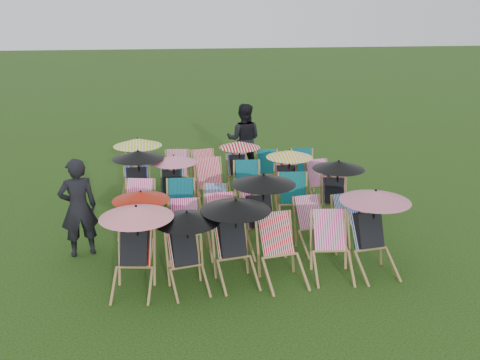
{
  "coord_description": "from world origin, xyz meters",
  "views": [
    {
      "loc": [
        -1.39,
        -9.89,
        4.24
      ],
      "look_at": [
        0.12,
        0.34,
        0.9
      ],
      "focal_mm": 40.0,
      "sensor_mm": 36.0,
      "label": 1
    }
  ],
  "objects": [
    {
      "name": "deckchair_12",
      "position": [
        -1.96,
        0.07,
        0.49
      ],
      "size": [
        0.8,
        1.0,
        0.98
      ],
      "rotation": [
        0.0,
        0.0,
        -0.18
      ],
      "color": "#9C7D49",
      "rests_on": "ground"
    },
    {
      "name": "ground",
      "position": [
        0.0,
        0.0,
        0.0
      ],
      "size": [
        100.0,
        100.0,
        0.0
      ],
      "primitive_type": "plane",
      "color": "black",
      "rests_on": "ground"
    },
    {
      "name": "deckchair_11",
      "position": [
        2.03,
        -1.04,
        0.43
      ],
      "size": [
        0.69,
        0.87,
        0.86
      ],
      "rotation": [
        0.0,
        0.0,
        0.16
      ],
      "color": "#9C7D49",
      "rests_on": "ground"
    },
    {
      "name": "deckchair_2",
      "position": [
        -0.32,
        -2.13,
        0.71
      ],
      "size": [
        1.13,
        1.22,
        1.34
      ],
      "rotation": [
        0.0,
        0.0,
        0.16
      ],
      "color": "#9C7D49",
      "rests_on": "ground"
    },
    {
      "name": "deckchair_19",
      "position": [
        -1.24,
        1.26,
        0.63
      ],
      "size": [
        1.01,
        1.06,
        1.2
      ],
      "rotation": [
        0.0,
        0.0,
        -0.1
      ],
      "color": "#9C7D49",
      "rests_on": "ground"
    },
    {
      "name": "deckchair_29",
      "position": [
        1.96,
        2.3,
        0.45
      ],
      "size": [
        0.74,
        0.92,
        0.9
      ],
      "rotation": [
        0.0,
        0.0,
        -0.19
      ],
      "color": "#9C7D49",
      "rests_on": "ground"
    },
    {
      "name": "person_rear",
      "position": [
        0.7,
        3.61,
        0.95
      ],
      "size": [
        1.08,
        0.94,
        1.89
      ],
      "primitive_type": "imported",
      "rotation": [
        0.0,
        0.0,
        2.87
      ],
      "color": "black",
      "rests_on": "ground"
    },
    {
      "name": "deckchair_25",
      "position": [
        -1.12,
        2.36,
        0.48
      ],
      "size": [
        0.74,
        0.96,
        0.97
      ],
      "rotation": [
        0.0,
        0.0,
        -0.12
      ],
      "color": "#9C7D49",
      "rests_on": "ground"
    },
    {
      "name": "deckchair_3",
      "position": [
        0.41,
        -2.27,
        0.51
      ],
      "size": [
        0.81,
        1.03,
        1.02
      ],
      "rotation": [
        0.0,
        0.0,
        0.15
      ],
      "color": "#9C7D49",
      "rests_on": "ground"
    },
    {
      "name": "deckchair_10",
      "position": [
        1.27,
        -1.17,
        0.45
      ],
      "size": [
        0.72,
        0.91,
        0.91
      ],
      "rotation": [
        0.0,
        0.0,
        0.16
      ],
      "color": "#9C7D49",
      "rests_on": "ground"
    },
    {
      "name": "deckchair_4",
      "position": [
        1.27,
        -2.21,
        0.5
      ],
      "size": [
        0.75,
        0.98,
        1.0
      ],
      "rotation": [
        0.0,
        0.0,
        -0.1
      ],
      "color": "#9C7D49",
      "rests_on": "ground"
    },
    {
      "name": "deckchair_14",
      "position": [
        -0.44,
        0.08,
        0.41
      ],
      "size": [
        0.68,
        0.85,
        0.82
      ],
      "rotation": [
        0.0,
        0.0,
        -0.2
      ],
      "color": "#9C7D49",
      "rests_on": "ground"
    },
    {
      "name": "deckchair_13",
      "position": [
        -1.1,
        0.11,
        0.47
      ],
      "size": [
        0.68,
        0.91,
        0.94
      ],
      "rotation": [
        0.0,
        0.0,
        -0.06
      ],
      "color": "#9C7D49",
      "rests_on": "ground"
    },
    {
      "name": "deckchair_17",
      "position": [
        2.07,
        0.07,
        0.67
      ],
      "size": [
        1.07,
        1.14,
        1.27
      ],
      "rotation": [
        0.0,
        0.0,
        -0.21
      ],
      "color": "#9C7D49",
      "rests_on": "ground"
    },
    {
      "name": "deckchair_6",
      "position": [
        -1.88,
        -1.04,
        0.63
      ],
      "size": [
        1.01,
        1.07,
        1.19
      ],
      "rotation": [
        0.0,
        0.0,
        -0.17
      ],
      "color": "#9C7D49",
      "rests_on": "ground"
    },
    {
      "name": "deckchair_27",
      "position": [
        0.39,
        2.4,
        0.62
      ],
      "size": [
        0.99,
        1.03,
        1.18
      ],
      "rotation": [
        0.0,
        0.0,
        0.01
      ],
      "color": "#9C7D49",
      "rests_on": "ground"
    },
    {
      "name": "person_left",
      "position": [
        -2.92,
        -0.8,
        0.9
      ],
      "size": [
        0.75,
        0.6,
        1.79
      ],
      "primitive_type": "imported",
      "rotation": [
        0.0,
        0.0,
        3.43
      ],
      "color": "black",
      "rests_on": "ground"
    },
    {
      "name": "deckchair_8",
      "position": [
        -0.37,
        -1.03,
        0.49
      ],
      "size": [
        0.7,
        0.94,
        0.98
      ],
      "rotation": [
        0.0,
        0.0,
        0.06
      ],
      "color": "#9C7D49",
      "rests_on": "ground"
    },
    {
      "name": "deckchair_22",
      "position": [
        1.32,
        1.19,
        0.65
      ],
      "size": [
        1.04,
        1.1,
        1.24
      ],
      "rotation": [
        0.0,
        0.0,
        -0.11
      ],
      "color": "#9C7D49",
      "rests_on": "ground"
    },
    {
      "name": "deckchair_21",
      "position": [
        0.41,
        1.13,
        0.49
      ],
      "size": [
        0.71,
        0.94,
        0.98
      ],
      "rotation": [
        0.0,
        0.0,
        -0.07
      ],
      "color": "#9C7D49",
      "rests_on": "ground"
    },
    {
      "name": "deckchair_26",
      "position": [
        -0.39,
        2.37,
        0.47
      ],
      "size": [
        0.77,
        0.96,
        0.94
      ],
      "rotation": [
        0.0,
        0.0,
        0.18
      ],
      "color": "#9C7D49",
      "rests_on": "ground"
    },
    {
      "name": "deckchair_9",
      "position": [
        0.34,
        -1.01,
        0.73
      ],
      "size": [
        1.17,
        1.26,
        1.38
      ],
      "rotation": [
        0.0,
        0.0,
        0.14
      ],
      "color": "#9C7D49",
      "rests_on": "ground"
    },
    {
      "name": "deckchair_28",
      "position": [
        1.14,
        2.27,
        0.45
      ],
      "size": [
        0.62,
        0.85,
        0.91
      ],
      "rotation": [
        0.0,
        0.0,
        0.02
      ],
      "color": "#9C7D49",
      "rests_on": "ground"
    },
    {
      "name": "deckchair_0",
      "position": [
        -1.91,
        -2.23,
        0.72
      ],
      "size": [
        1.14,
        1.22,
        1.36
      ],
      "rotation": [
        0.0,
        0.0,
        -0.16
      ],
      "color": "#9C7D49",
      "rests_on": "ground"
    },
    {
      "name": "deckchair_1",
      "position": [
        -1.1,
        -2.26,
        0.65
      ],
      "size": [
        1.04,
        1.14,
        1.24
      ],
      "rotation": [
        0.0,
        0.0,
        0.2
      ],
      "color": "#9C7D49",
      "rests_on": "ground"
    },
    {
      "name": "deckchair_24",
      "position": [
        -2.04,
        2.37,
        0.71
      ],
      "size": [
        1.13,
        1.19,
        1.34
      ],
      "rotation": [
        0.0,
        0.0,
        -0.1
      ],
      "color": "#9C7D49",
      "rests_on": "ground"
    },
    {
      "name": "deckchair_18",
      "position": [
        -1.98,
        1.3,
        0.7
      ],
      "size": [
        1.11,
        1.15,
        1.32
      ],
      "rotation": [
        0.0,
        0.0,
        -0.0
      ],
      "color": "#9C7D49",
      "rests_on": "ground"
    },
    {
      "name": "deckchair_5",
      "position": [
        1.99,
        -2.15,
        0.73
      ],
      "size": [
        1.17,
        1.25,
        1.39
      ],
      "rotation": [
        0.0,
        0.0,
        0.13
      ],
      "color": "#9C7D49",
      "rests_on": "ground"
    },
    {
      "name": "deckchair_15",
      "position": [
        0.35,
        0.03,
        0.45
      ],
      "size": [
        0.69,
        0.9,
        0.91
      ],
      "rotation": [
        0.0,
        0.0,
        0.11
      ],
      "color": "#9C7D49",
      "rests_on": "ground"
    },
    {
      "name": "deckchair_7",
      "position": [
        -1.08,
        -1.14,
        0.47
      ],
      "size": [
        0.65,
        0.89,
        0.95
      ],
      "rotation": [
        0.0,
        0.0,
        -0.03
      ],
      "color": "#9C7D49",
      "rests_on": "ground"
    },
    {
      "name": "deckchair_16",
      "position": [
        1.18,
        0.02,
        0.5
      ],
      "size": [
        0.77,
        0.99,
        0.99
      ],
      "rotation": [
        0.0,
        0.0,
        -0.13
      ],
      "color": "#9C7D49",
      "rests_on": "ground"
    },
    {
      "name": "deckchair_20",
      "position": [
        -0.38,
        1.27,
        0.51
      ],
      "size": [
        0.77,
        1.01,
        1.03
      ],
      "rotation": [
        0.0,
        0.0,
        0.1
      ],
      "color": "#9C7D49",
      "rests_on": "ground"
    },
    {
      "name": "deckchair_23",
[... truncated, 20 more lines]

